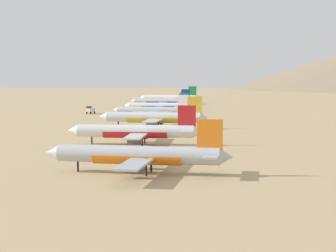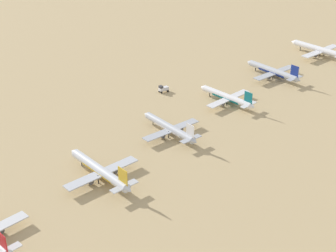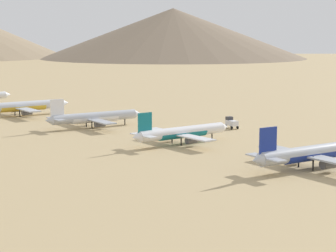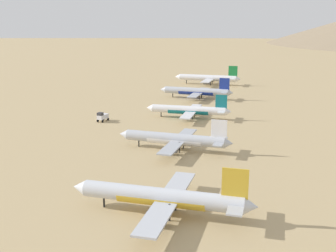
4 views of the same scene
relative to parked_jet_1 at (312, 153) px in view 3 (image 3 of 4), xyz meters
name	(u,v)px [view 3 (image 3 of 4)]	position (x,y,z in m)	size (l,w,h in m)	color
ground_plane	(86,128)	(-8.18, 89.51, -3.71)	(1800.00, 1800.00, 0.00)	tan
parked_jet_1	(312,153)	(0.00, 0.00, 0.00)	(38.66, 31.51, 11.15)	#B2B7C1
parked_jet_2	(182,132)	(-2.63, 45.38, -0.30)	(35.54, 28.85, 10.25)	white
parked_jet_3	(94,117)	(-4.88, 89.45, -0.20)	(36.56, 29.80, 10.54)	#B2B7C1
parked_jet_4	(22,106)	(-10.14, 133.52, 0.08)	(39.49, 32.11, 11.38)	silver
service_truck	(231,122)	(30.27, 57.72, -1.63)	(3.82, 5.61, 3.90)	silver
desert_hill_1	(173,33)	(408.74, 545.48, 28.62)	(346.24, 346.24, 64.66)	#7A6854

